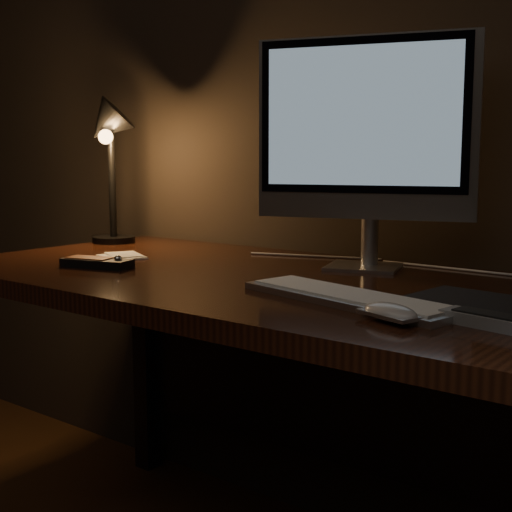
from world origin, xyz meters
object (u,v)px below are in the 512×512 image
Objects in this scene: monitor at (365,133)px; mouse at (390,315)px; media_remote at (97,262)px; keyboard at (349,297)px; tv_remote at (503,323)px; desk_lamp at (108,145)px; desk at (294,330)px.

monitor is 5.03× the size of mouse.
keyboard is at bearing -13.16° from media_remote.
tv_remote is at bearing 4.20° from keyboard.
media_remote reaches higher than tv_remote.
media_remote is 0.51m from desk_lamp.
media_remote is at bearing -24.41° from desk_lamp.
desk is 0.50m from mouse.
desk_lamp is (-0.80, -0.06, -0.02)m from monitor.
mouse is 0.58× the size of media_remote.
mouse is at bearing 1.38° from desk_lamp.
desk_lamp is (-1.25, 0.33, 0.27)m from tv_remote.
mouse is 0.24× the size of desk_lamp.
media_remote is at bearing -161.78° from monitor.
desk is at bearing 13.42° from desk_lamp.
keyboard is 0.16m from mouse.
monitor is at bearing 21.33° from media_remote.
tv_remote is 1.32m from desk_lamp.
desk is at bearing 154.27° from keyboard.
media_remote is (-0.41, -0.22, 0.14)m from desk.
monitor is at bearing 142.20° from mouse.
keyboard is (0.26, -0.20, 0.14)m from desk.
monitor reaches higher than media_remote.
keyboard is 0.29m from tv_remote.
monitor is 1.22× the size of desk_lamp.
media_remote is (-0.50, -0.36, -0.30)m from monitor.
desk is 0.47m from monitor.
monitor reaches higher than tv_remote.
media_remote reaches higher than desk.
monitor is 0.66m from tv_remote.
tv_remote reaches higher than keyboard.
desk_lamp reaches higher than media_remote.
tv_remote is at bearing -16.03° from media_remote.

